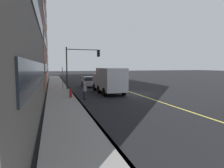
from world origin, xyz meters
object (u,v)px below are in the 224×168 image
fire_hydrant (71,94)px  street_sign_post (63,76)px  car_silver (90,82)px  truck_white (109,80)px  traffic_light_mast (80,61)px  pedestrian_with_backpack (85,90)px

fire_hydrant → street_sign_post: bearing=2.3°
car_silver → truck_white: 7.46m
street_sign_post → truck_white: bearing=-135.8°
traffic_light_mast → street_sign_post: (0.95, 2.25, -2.11)m
pedestrian_with_backpack → fire_hydrant: 1.63m
street_sign_post → traffic_light_mast: bearing=-112.9°
traffic_light_mast → street_sign_post: size_ratio=1.86×
traffic_light_mast → street_sign_post: bearing=67.1°
street_sign_post → fire_hydrant: (-7.57, -0.30, -1.30)m
car_silver → street_sign_post: street_sign_post is taller
pedestrian_with_backpack → street_sign_post: bearing=10.1°
pedestrian_with_backpack → truck_white: bearing=-44.5°
car_silver → traffic_light_mast: (-3.27, 1.88, 3.08)m
truck_white → street_sign_post: size_ratio=2.32×
car_silver → truck_white: truck_white is taller
car_silver → traffic_light_mast: traffic_light_mast is taller
car_silver → truck_white: size_ratio=0.59×
car_silver → street_sign_post: (-2.31, 4.13, 0.97)m
fire_hydrant → truck_white: bearing=-61.6°
truck_white → fire_hydrant: (-2.50, 4.62, -1.10)m
truck_white → pedestrian_with_backpack: bearing=135.5°
traffic_light_mast → street_sign_post: 3.23m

